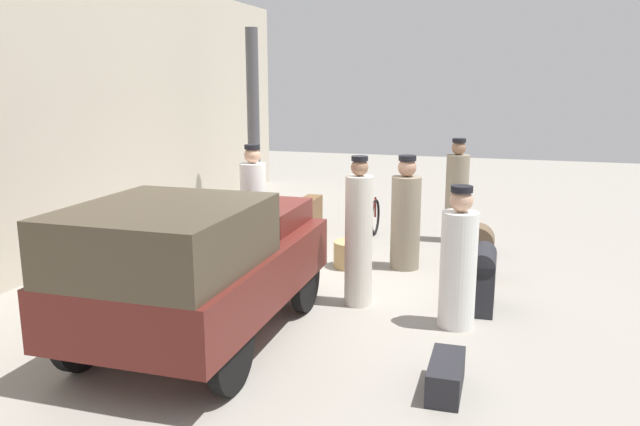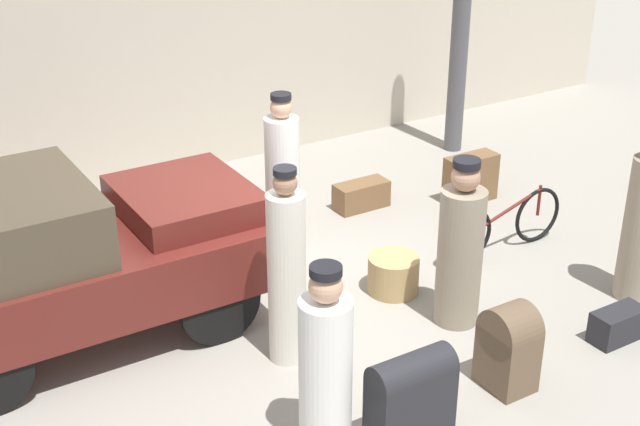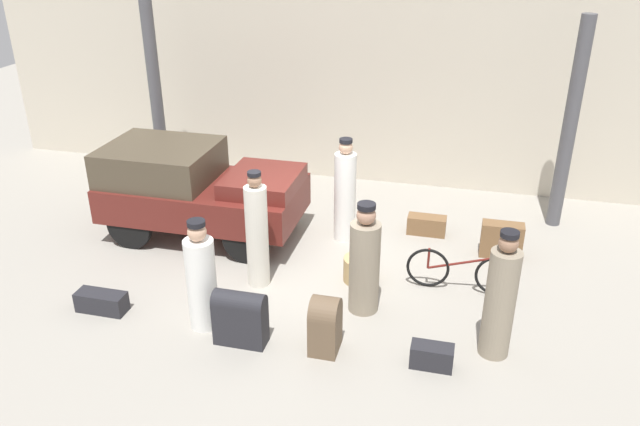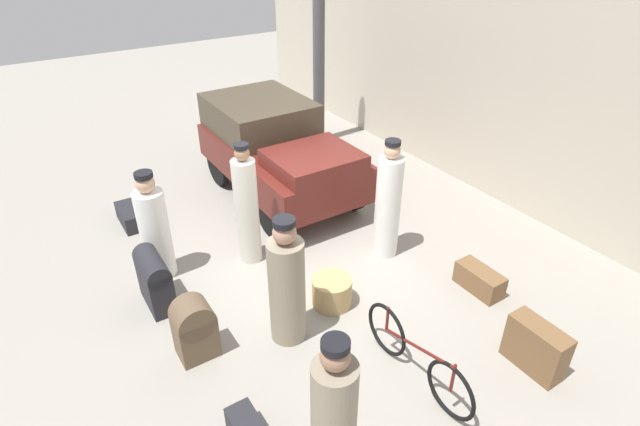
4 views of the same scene
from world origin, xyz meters
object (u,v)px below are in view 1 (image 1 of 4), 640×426
(trunk_umber_medium, at_px, (310,213))
(trunk_wicker_pale, at_px, (258,234))
(bicycle, at_px, (369,223))
(suitcase_small_leather, at_px, (446,376))
(porter_lifting_near_truck, at_px, (406,218))
(truck, at_px, (197,260))
(porter_standing_middle, at_px, (458,264))
(trunk_barrel_dark, at_px, (482,277))
(suitcase_black_upright, at_px, (477,252))
(conductor_in_dark_uniform, at_px, (359,237))
(trunk_large_brown, at_px, (481,245))
(porter_carrying_trunk, at_px, (457,195))
(wicker_basket, at_px, (351,254))
(porter_with_bicycle, at_px, (254,213))

(trunk_umber_medium, relative_size, trunk_wicker_pale, 1.00)
(bicycle, xyz_separation_m, suitcase_small_leather, (-4.96, -1.79, -0.19))
(porter_lifting_near_truck, bearing_deg, trunk_wicker_pale, 75.79)
(truck, xyz_separation_m, trunk_umber_medium, (5.21, 0.44, -0.60))
(truck, height_order, porter_standing_middle, porter_standing_middle)
(porter_lifting_near_truck, xyz_separation_m, trunk_barrel_dark, (-1.43, -1.16, -0.34))
(suitcase_black_upright, distance_m, trunk_wicker_pale, 3.79)
(conductor_in_dark_uniform, relative_size, trunk_wicker_pale, 2.73)
(trunk_umber_medium, relative_size, trunk_barrel_dark, 0.88)
(suitcase_small_leather, distance_m, trunk_large_brown, 4.69)
(porter_lifting_near_truck, bearing_deg, trunk_barrel_dark, -140.80)
(porter_standing_middle, bearing_deg, porter_lifting_near_truck, 24.10)
(porter_carrying_trunk, bearing_deg, bicycle, 108.83)
(porter_carrying_trunk, bearing_deg, trunk_barrel_dark, -169.78)
(wicker_basket, relative_size, conductor_in_dark_uniform, 0.28)
(conductor_in_dark_uniform, xyz_separation_m, trunk_wicker_pale, (2.35, 2.31, -0.69))
(trunk_barrel_dark, bearing_deg, trunk_umber_medium, 44.03)
(porter_carrying_trunk, relative_size, suitcase_black_upright, 2.25)
(porter_lifting_near_truck, bearing_deg, trunk_umber_medium, 47.16)
(truck, distance_m, suitcase_small_leather, 2.73)
(trunk_large_brown, bearing_deg, suitcase_black_upright, 179.80)
(suitcase_black_upright, height_order, trunk_barrel_dark, suitcase_black_upright)
(conductor_in_dark_uniform, distance_m, porter_with_bicycle, 2.03)
(trunk_umber_medium, height_order, trunk_wicker_pale, trunk_umber_medium)
(trunk_umber_medium, distance_m, trunk_wicker_pale, 1.38)
(wicker_basket, height_order, trunk_large_brown, wicker_basket)
(suitcase_small_leather, bearing_deg, trunk_umber_medium, 28.71)
(porter_standing_middle, relative_size, trunk_large_brown, 3.01)
(truck, relative_size, trunk_large_brown, 6.31)
(bicycle, relative_size, suitcase_black_upright, 2.12)
(porter_lifting_near_truck, bearing_deg, wicker_basket, 104.02)
(trunk_large_brown, height_order, trunk_wicker_pale, trunk_wicker_pale)
(truck, xyz_separation_m, trunk_wicker_pale, (3.94, 0.97, -0.73))
(conductor_in_dark_uniform, height_order, trunk_barrel_dark, conductor_in_dark_uniform)
(conductor_in_dark_uniform, bearing_deg, porter_lifting_near_truck, -10.25)
(suitcase_black_upright, bearing_deg, wicker_basket, 86.20)
(truck, distance_m, trunk_large_brown, 5.17)
(bicycle, xyz_separation_m, trunk_large_brown, (-0.28, -1.88, -0.18))
(wicker_basket, relative_size, trunk_large_brown, 0.98)
(truck, distance_m, trunk_umber_medium, 5.27)
(truck, distance_m, trunk_barrel_dark, 3.40)
(porter_carrying_trunk, xyz_separation_m, trunk_wicker_pale, (-1.16, 3.19, -0.64))
(porter_standing_middle, xyz_separation_m, trunk_wicker_pale, (2.71, 3.53, -0.56))
(suitcase_small_leather, bearing_deg, trunk_large_brown, -1.09)
(porter_standing_middle, bearing_deg, bicycle, 27.28)
(porter_standing_middle, relative_size, trunk_wicker_pale, 2.38)
(truck, distance_m, bicycle, 4.73)
(porter_with_bicycle, bearing_deg, trunk_wicker_pale, 20.72)
(porter_with_bicycle, bearing_deg, conductor_in_dark_uniform, -118.36)
(truck, height_order, porter_with_bicycle, porter_with_bicycle)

